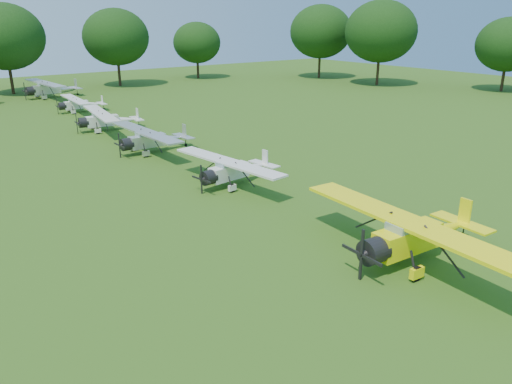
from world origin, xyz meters
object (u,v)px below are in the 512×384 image
Objects in this scene: aircraft_4 at (152,138)px; aircraft_7 at (50,88)px; aircraft_3 at (234,168)px; aircraft_2 at (416,233)px; aircraft_5 at (107,119)px; aircraft_6 at (80,103)px.

aircraft_7 reaches higher than aircraft_4.
aircraft_2 is at bearing -95.46° from aircraft_3.
aircraft_3 is at bearing -88.54° from aircraft_4.
aircraft_2 is 1.17× the size of aircraft_4.
aircraft_7 reaches higher than aircraft_5.
aircraft_3 reaches higher than aircraft_6.
aircraft_6 is (0.64, 33.84, -0.09)m from aircraft_3.
aircraft_7 is (1.60, 25.68, 0.22)m from aircraft_5.
aircraft_4 reaches higher than aircraft_6.
aircraft_3 is 0.95× the size of aircraft_5.
aircraft_2 is 25.66m from aircraft_4.
aircraft_7 is at bearing 85.52° from aircraft_4.
aircraft_4 is at bearing -82.97° from aircraft_5.
aircraft_6 is at bearing 93.12° from aircraft_2.
aircraft_7 is (1.06, 47.54, 0.27)m from aircraft_3.
aircraft_4 is 0.85× the size of aircraft_7.
aircraft_2 reaches higher than aircraft_5.
aircraft_7 is (0.42, 13.70, 0.36)m from aircraft_6.
aircraft_2 is 1.33× the size of aircraft_6.
aircraft_4 is 1.00× the size of aircraft_5.
aircraft_2 is 14.36m from aircraft_3.
aircraft_3 is 33.84m from aircraft_6.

